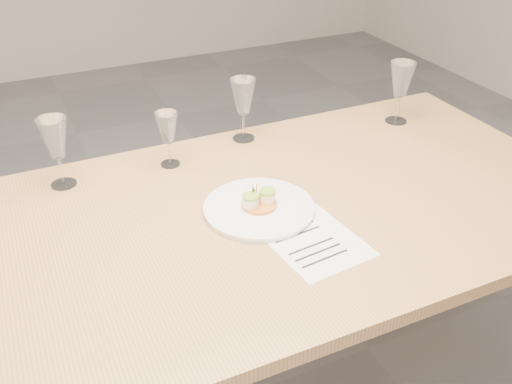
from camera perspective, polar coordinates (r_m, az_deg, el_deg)
name	(u,v)px	position (r m, az deg, el deg)	size (l,w,h in m)	color
dining_table	(188,249)	(1.56, -6.84, -5.72)	(2.40, 1.00, 0.75)	tan
dinner_plate	(259,207)	(1.57, 0.32, -1.52)	(0.31, 0.31, 0.08)	white
recipe_sheet	(313,240)	(1.48, 5.68, -4.81)	(0.24, 0.30, 0.00)	white
wine_glass_1	(55,139)	(1.73, -19.48, 4.98)	(0.09, 0.09, 0.21)	white
wine_glass_2	(167,129)	(1.77, -8.87, 6.24)	(0.07, 0.07, 0.18)	white
wine_glass_3	(243,98)	(1.91, -1.29, 9.40)	(0.09, 0.09, 0.21)	white
wine_glass_4	(401,81)	(2.10, 14.33, 10.74)	(0.09, 0.09, 0.22)	white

